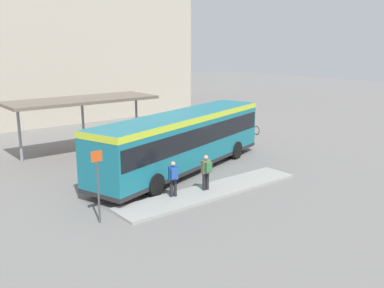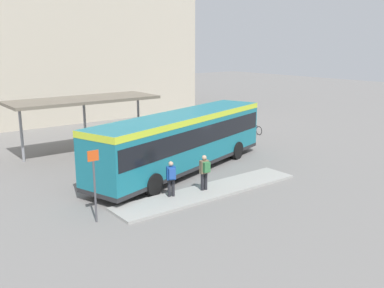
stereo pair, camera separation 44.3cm
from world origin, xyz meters
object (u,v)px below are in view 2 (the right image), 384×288
object	(u,v)px
bicycle_red	(248,127)
platform_sign	(95,183)
bicycle_blue	(255,129)
pedestrian_waiting	(171,177)
potted_planter_near_shelter	(137,145)
pedestrian_companion	(205,170)
city_bus	(183,138)
bicycle_orange	(236,126)

from	to	relation	value
bicycle_red	platform_sign	distance (m)	18.77
bicycle_red	bicycle_blue	bearing A→B (deg)	-10.96
pedestrian_waiting	bicycle_red	xyz separation A→B (m)	(12.99, 8.35, -0.66)
pedestrian_waiting	bicycle_red	world-z (taller)	pedestrian_waiting
pedestrian_waiting	bicycle_red	bearing A→B (deg)	-36.15
platform_sign	potted_planter_near_shelter	bearing A→B (deg)	50.10
bicycle_blue	potted_planter_near_shelter	size ratio (longest dim) A/B	1.14
pedestrian_companion	potted_planter_near_shelter	world-z (taller)	pedestrian_companion
platform_sign	bicycle_red	bearing A→B (deg)	27.34
pedestrian_companion	pedestrian_waiting	bearing A→B (deg)	89.49
pedestrian_waiting	pedestrian_companion	xyz separation A→B (m)	(1.67, -0.23, 0.03)
city_bus	bicycle_orange	world-z (taller)	city_bus
pedestrian_waiting	platform_sign	xyz separation A→B (m)	(-3.65, -0.25, 0.53)
bicycle_red	potted_planter_near_shelter	distance (m)	10.49
pedestrian_waiting	pedestrian_companion	world-z (taller)	pedestrian_companion
pedestrian_companion	bicycle_orange	xyz separation A→B (m)	(10.88, 9.44, -0.71)
city_bus	pedestrian_companion	world-z (taller)	city_bus
pedestrian_waiting	potted_planter_near_shelter	distance (m)	7.64
bicycle_blue	pedestrian_waiting	bearing A→B (deg)	125.22
pedestrian_companion	bicycle_red	size ratio (longest dim) A/B	0.96
bicycle_blue	potted_planter_near_shelter	bearing A→B (deg)	96.73
bicycle_blue	bicycle_red	distance (m)	0.87
bicycle_blue	bicycle_orange	world-z (taller)	bicycle_orange
city_bus	platform_sign	bearing A→B (deg)	-170.23
pedestrian_companion	bicycle_orange	bearing A→B (deg)	-41.72
bicycle_red	platform_sign	bearing A→B (deg)	-66.57
pedestrian_companion	bicycle_red	distance (m)	14.22
potted_planter_near_shelter	platform_sign	size ratio (longest dim) A/B	0.49
bicycle_red	city_bus	bearing A→B (deg)	-66.40
city_bus	potted_planter_near_shelter	bearing A→B (deg)	77.87
bicycle_blue	bicycle_red	world-z (taller)	bicycle_red
potted_planter_near_shelter	city_bus	bearing A→B (deg)	-84.81
pedestrian_waiting	pedestrian_companion	distance (m)	1.69
city_bus	potted_planter_near_shelter	size ratio (longest dim) A/B	9.05
bicycle_red	potted_planter_near_shelter	world-z (taller)	potted_planter_near_shelter
bicycle_red	bicycle_orange	distance (m)	0.96
bicycle_blue	potted_planter_near_shelter	xyz separation A→B (m)	(-10.31, -0.31, 0.37)
pedestrian_companion	bicycle_red	xyz separation A→B (m)	(11.32, 8.58, -0.69)
bicycle_orange	bicycle_red	bearing A→B (deg)	34.35
bicycle_blue	platform_sign	size ratio (longest dim) A/B	0.56
bicycle_blue	bicycle_red	xyz separation A→B (m)	(0.11, 0.86, 0.03)
pedestrian_waiting	platform_sign	size ratio (longest dim) A/B	0.56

